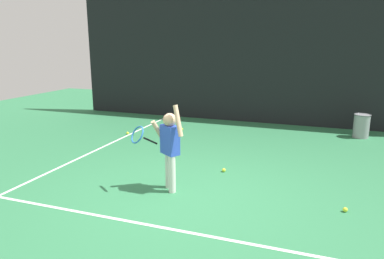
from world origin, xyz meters
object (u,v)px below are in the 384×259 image
Objects in this scene: tennis_player at (169,145)px; tennis_ball_6 at (224,170)px; tennis_ball_2 at (128,133)px; water_bottle at (173,119)px; ball_hopper at (361,126)px; tennis_ball_5 at (345,210)px; tennis_ball_1 at (182,129)px; tennis_ball_4 at (172,163)px.

tennis_ball_6 is at bearing 94.61° from tennis_player.
water_bottle is at bearing 71.34° from tennis_ball_2.
water_bottle is at bearing 145.97° from tennis_player.
tennis_ball_5 is at bearing -96.82° from ball_hopper.
tennis_ball_6 is (-1.93, 0.93, 0.00)m from tennis_ball_5.
tennis_ball_5 is 2.15m from tennis_ball_6.
tennis_ball_2 is (-2.34, 2.81, -0.69)m from tennis_player.
tennis_player is 2.62m from tennis_ball_5.
water_bottle reaches higher than tennis_ball_1.
tennis_player is at bearing -67.84° from water_bottle.
tennis_player is 3.92m from tennis_ball_1.
tennis_ball_2 is 3.42m from tennis_ball_6.
tennis_ball_1 is at bearing 136.72° from tennis_ball_5.
tennis_ball_2 is 1.00× the size of tennis_ball_5.
water_bottle is 3.59m from tennis_ball_4.
tennis_ball_4 is 1.00× the size of tennis_ball_5.
tennis_player is 2.40× the size of ball_hopper.
tennis_player reaches higher than water_bottle.
water_bottle is 4.13m from tennis_ball_6.
water_bottle is at bearing 112.56° from tennis_ball_4.
tennis_ball_1 and tennis_ball_6 have the same top height.
tennis_ball_4 is at bearing -72.38° from tennis_ball_1.
water_bottle reaches higher than tennis_ball_5.
tennis_player is 20.46× the size of tennis_ball_1.
tennis_ball_4 is at bearing -67.44° from water_bottle.
tennis_player is at bearing -50.16° from tennis_ball_2.
tennis_ball_6 is at bearing -3.16° from tennis_ball_4.
ball_hopper is 8.52× the size of tennis_ball_2.
tennis_ball_4 is (1.38, -3.31, -0.08)m from water_bottle.
tennis_ball_6 is (1.01, -0.06, 0.00)m from tennis_ball_4.
ball_hopper is 8.52× the size of tennis_ball_5.
tennis_ball_5 is at bearing -28.95° from tennis_ball_2.
tennis_player is 5.42m from ball_hopper.
tennis_ball_1 and tennis_ball_4 have the same top height.
tennis_player is at bearing -69.06° from tennis_ball_4.
water_bottle is 3.33× the size of tennis_ball_5.
tennis_ball_1 is (-4.27, -0.81, -0.26)m from ball_hopper.
tennis_player reaches higher than ball_hopper.
tennis_ball_6 is (0.59, 1.05, -0.69)m from tennis_player.
ball_hopper is 8.52× the size of tennis_ball_1.
tennis_ball_1 is 3.18m from tennis_ball_6.
tennis_player is 20.46× the size of tennis_ball_4.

